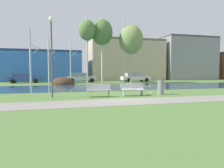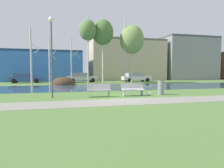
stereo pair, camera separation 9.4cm
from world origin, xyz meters
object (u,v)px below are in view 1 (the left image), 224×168
(bench_left, at_px, (99,90))
(parked_hatch_third_white, at_px, (135,77))
(trash_bin, at_px, (161,87))
(seagull, at_px, (149,94))
(parked_sedan_second_silver, at_px, (81,77))
(streetlamp, at_px, (51,44))
(bench_right, at_px, (133,89))
(parked_van_nearest_blue, at_px, (24,78))

(bench_left, distance_m, parked_hatch_third_white, 20.58)
(trash_bin, xyz_separation_m, seagull, (-1.12, -0.36, -0.43))
(bench_left, height_order, trash_bin, trash_bin)
(seagull, xyz_separation_m, parked_sedan_second_silver, (-2.84, 18.93, 0.66))
(trash_bin, bearing_deg, streetlamp, 179.80)
(streetlamp, bearing_deg, parked_hatch_third_white, 54.95)
(bench_right, height_order, parked_van_nearest_blue, parked_van_nearest_blue)
(seagull, distance_m, parked_sedan_second_silver, 19.15)
(parked_sedan_second_silver, distance_m, parked_hatch_third_white, 8.97)
(trash_bin, relative_size, parked_sedan_second_silver, 0.23)
(streetlamp, xyz_separation_m, parked_hatch_third_white, (12.65, 18.03, -2.67))
(streetlamp, distance_m, parked_hatch_third_white, 22.19)
(bench_right, relative_size, parked_van_nearest_blue, 0.35)
(seagull, bearing_deg, parked_sedan_second_silver, 98.52)
(parked_hatch_third_white, bearing_deg, streetlamp, -125.05)
(streetlamp, distance_m, parked_sedan_second_silver, 19.10)
(seagull, bearing_deg, streetlamp, 176.64)
(streetlamp, distance_m, parked_van_nearest_blue, 19.74)
(trash_bin, bearing_deg, bench_right, -176.74)
(trash_bin, height_order, parked_sedan_second_silver, parked_sedan_second_silver)
(bench_left, xyz_separation_m, streetlamp, (-3.02, 0.15, 2.98))
(bench_left, bearing_deg, trash_bin, 1.57)
(bench_right, xyz_separation_m, seagull, (1.11, -0.23, -0.34))
(bench_right, bearing_deg, trash_bin, 3.26)
(seagull, distance_m, parked_van_nearest_blue, 22.37)
(trash_bin, height_order, parked_van_nearest_blue, parked_van_nearest_blue)
(bench_right, distance_m, parked_hatch_third_white, 19.57)
(bench_right, height_order, trash_bin, trash_bin)
(parked_van_nearest_blue, distance_m, parked_hatch_third_white, 17.30)
(bench_right, distance_m, streetlamp, 6.19)
(bench_right, height_order, streetlamp, streetlamp)
(bench_left, xyz_separation_m, trash_bin, (4.63, 0.13, 0.09))
(bench_left, height_order, streetlamp, streetlamp)
(seagull, xyz_separation_m, parked_hatch_third_white, (6.12, 18.42, 0.65))
(seagull, bearing_deg, bench_right, 168.29)
(parked_sedan_second_silver, bearing_deg, parked_hatch_third_white, -3.28)
(streetlamp, bearing_deg, bench_right, -1.62)
(streetlamp, bearing_deg, bench_left, -2.91)
(parked_sedan_second_silver, relative_size, parked_hatch_third_white, 0.99)
(seagull, height_order, parked_hatch_third_white, parked_hatch_third_white)
(parked_hatch_third_white, bearing_deg, bench_left, -117.91)
(parked_van_nearest_blue, distance_m, parked_sedan_second_silver, 8.33)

